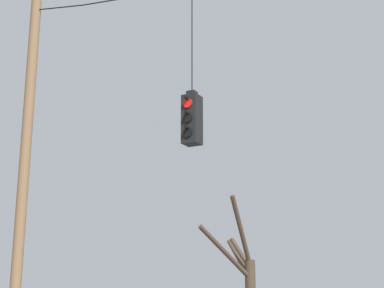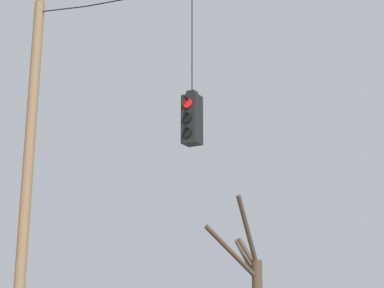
# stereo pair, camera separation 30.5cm
# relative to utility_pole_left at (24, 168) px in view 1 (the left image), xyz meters

# --- Properties ---
(utility_pole_left) EXTENTS (0.26, 0.26, 9.14)m
(utility_pole_left) POSITION_rel_utility_pole_left_xyz_m (0.00, 0.00, 0.00)
(utility_pole_left) COLOR brown
(utility_pole_left) RESTS_ON ground_plane
(traffic_light_over_intersection) EXTENTS (0.34, 0.58, 3.67)m
(traffic_light_over_intersection) POSITION_rel_utility_pole_left_xyz_m (4.59, 0.00, 0.56)
(traffic_light_over_intersection) COLOR black
(bare_tree) EXTENTS (1.82, 4.03, 4.81)m
(bare_tree) POSITION_rel_utility_pole_left_xyz_m (1.99, 8.56, -2.37)
(bare_tree) COLOR #423326
(bare_tree) RESTS_ON ground_plane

